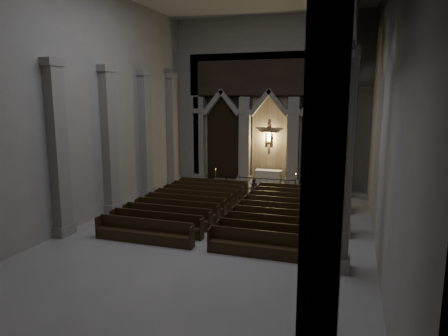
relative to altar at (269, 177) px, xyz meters
name	(u,v)px	position (x,y,z in m)	size (l,w,h in m)	color
room	(218,68)	(-0.16, -11.05, 6.96)	(24.00, 24.10, 12.00)	#9A9892
sanctuary_wall	(269,94)	(-0.16, 0.49, 5.97)	(14.00, 0.77, 12.00)	gray
right_arcade	(348,62)	(5.34, -9.72, 7.19)	(1.00, 24.00, 12.00)	gray
left_pilasters	(129,139)	(-6.91, -7.55, 3.27)	(0.60, 13.00, 8.03)	gray
sanctuary_step	(265,185)	(-0.16, -0.45, -0.57)	(8.50, 2.60, 0.15)	gray
altar	(269,177)	(0.00, 0.00, 0.00)	(1.92, 0.77, 0.98)	beige
altar_rail	(260,182)	(-0.16, -2.13, 0.00)	(4.90, 0.09, 0.96)	black
candle_stand_left	(216,181)	(-3.60, -1.45, -0.30)	(0.22, 0.22, 1.28)	olive
candle_stand_right	(295,189)	(2.26, -2.18, -0.26)	(0.24, 0.24, 1.41)	olive
pews	(232,212)	(-0.16, -8.67, -0.30)	(10.08, 9.67, 1.04)	black
worshipper	(254,190)	(0.03, -4.56, 0.04)	(0.50, 0.33, 1.36)	black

